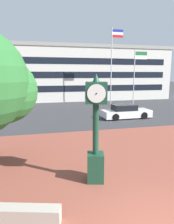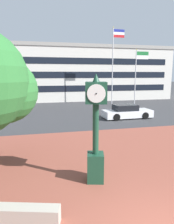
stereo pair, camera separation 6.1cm
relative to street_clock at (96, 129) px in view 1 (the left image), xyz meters
The scene contains 7 objects.
plaza_brick_paving 2.27m from the street_clock, 12.79° to the right, with size 44.00×14.44×0.01m, color brown.
planter_wall 3.95m from the street_clock, 152.24° to the right, with size 3.20×0.40×0.50m, color #ADA393.
street_clock is the anchor object (origin of this frame).
car_street_near 12.16m from the street_clock, 60.65° to the left, with size 4.57×1.92×1.28m.
flagpole_primary 20.45m from the street_clock, 68.01° to the left, with size 1.56×0.14×9.86m.
flagpole_secondary 21.72m from the street_clock, 59.76° to the left, with size 1.81×0.14×7.25m.
civic_building 29.53m from the street_clock, 79.56° to the left, with size 28.29×12.08×8.40m.
Camera 1 is at (-2.99, -3.67, 4.04)m, focal length 33.28 mm.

